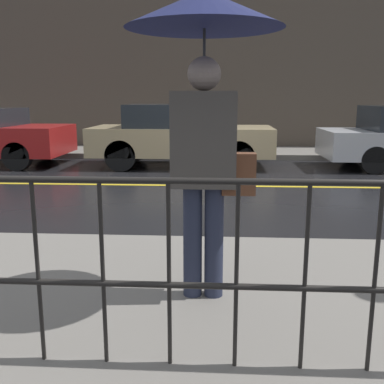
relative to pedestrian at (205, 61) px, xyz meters
The scene contains 8 objects.
ground_plane 5.38m from the pedestrian, 87.66° to the left, with size 80.00×80.00×0.00m, color black.
sidewalk_near 1.81m from the pedestrian, 36.24° to the left, with size 28.00×2.63×0.14m.
sidewalk_far 9.85m from the pedestrian, 88.78° to the left, with size 28.00×2.12×0.14m.
lane_marking 5.38m from the pedestrian, 87.66° to the left, with size 25.20×0.12×0.01m.
building_storefront 10.92m from the pedestrian, 88.92° to the left, with size 28.00×0.30×5.23m.
railing_foreground 1.40m from the pedestrian, 77.30° to the right, with size 12.00×0.04×1.07m.
pedestrian is the anchor object (origin of this frame).
car_tan 7.56m from the pedestrian, 96.28° to the left, with size 4.22×1.82×1.46m.
Camera 1 is at (-0.10, -8.23, 1.61)m, focal length 42.00 mm.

